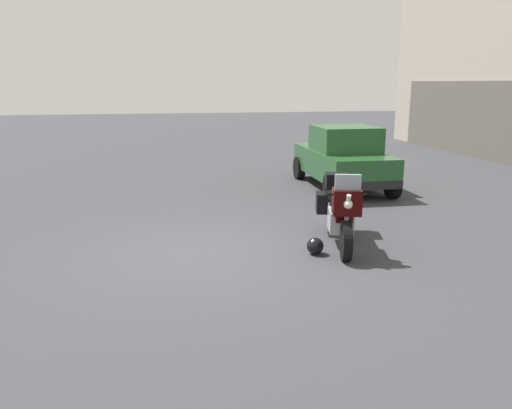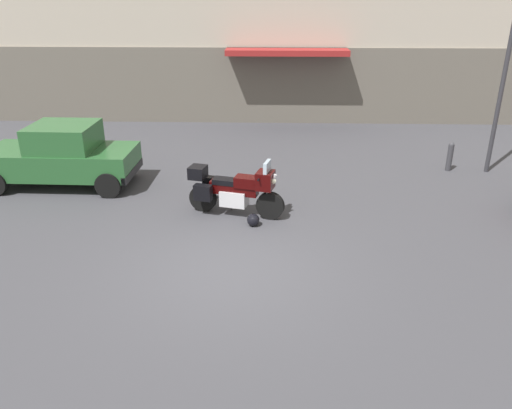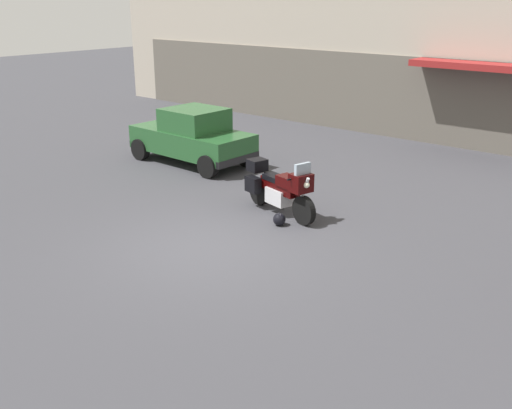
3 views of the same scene
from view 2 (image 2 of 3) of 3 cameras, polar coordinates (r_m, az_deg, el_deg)
name	(u,v)px [view 2 (image 2 of 3)]	position (r m, az deg, el deg)	size (l,w,h in m)	color
ground_plane	(231,269)	(9.58, -2.86, -7.20)	(80.00, 80.00, 0.00)	#38383D
motorcycle	(234,189)	(11.52, -2.49, 1.71)	(2.22, 1.04, 1.36)	black
helmet	(253,220)	(11.14, -0.32, -1.74)	(0.28, 0.28, 0.28)	black
car_hatchback_near	(62,156)	(14.17, -20.94, 5.14)	(3.90, 1.84, 1.64)	#235128
streetlamp_curbside	(507,74)	(15.17, 26.38, 13.01)	(0.28, 0.94, 4.49)	#2D2D33
bollard_curbside	(450,156)	(15.47, 20.97, 5.16)	(0.16, 0.16, 0.83)	#333338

